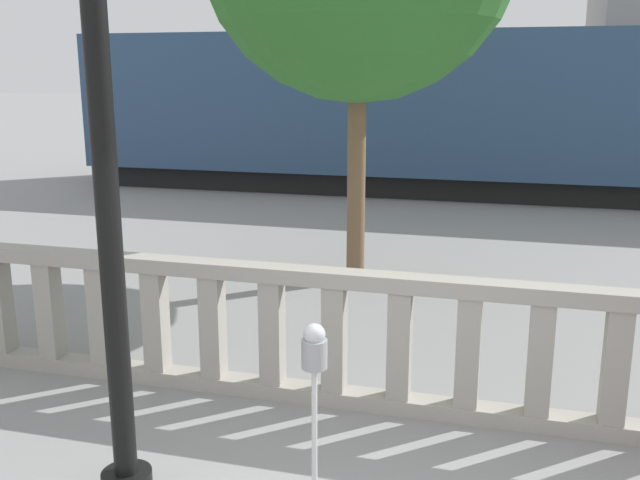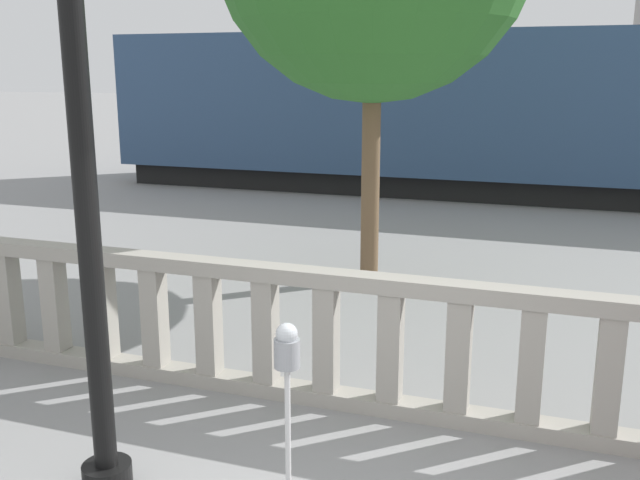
# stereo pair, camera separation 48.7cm
# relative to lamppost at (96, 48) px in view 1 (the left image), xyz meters

# --- Properties ---
(balustrade) EXTENTS (15.37, 0.24, 1.27)m
(balustrade) POSITION_rel_lamppost_xyz_m (1.67, 1.84, -2.50)
(balustrade) COLOR #9E998E
(balustrade) RESTS_ON ground
(lamppost) EXTENTS (0.36, 0.36, 5.89)m
(lamppost) POSITION_rel_lamppost_xyz_m (0.00, 0.00, 0.00)
(lamppost) COLOR black
(lamppost) RESTS_ON ground
(parking_meter) EXTENTS (0.18, 0.18, 1.37)m
(parking_meter) POSITION_rel_lamppost_xyz_m (1.33, 0.24, -2.03)
(parking_meter) COLOR silver
(parking_meter) RESTS_ON ground
(train_far) EXTENTS (24.95, 2.74, 4.24)m
(train_far) POSITION_rel_lamppost_xyz_m (5.67, 23.51, -1.22)
(train_far) COLOR black
(train_far) RESTS_ON ground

